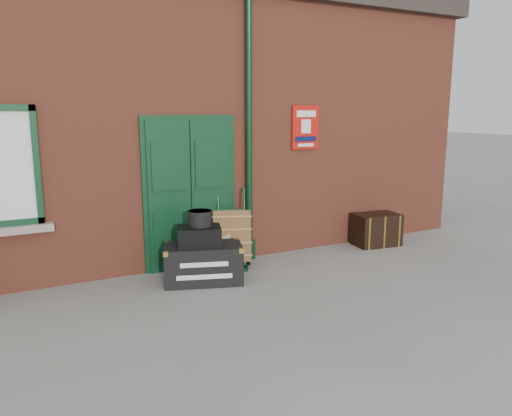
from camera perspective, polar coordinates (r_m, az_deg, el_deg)
ground at (r=6.50m, az=-0.18°, el=-9.87°), size 80.00×80.00×0.00m
station_building at (r=9.31m, az=-10.37°, el=9.94°), size 10.30×4.30×4.36m
houdini_trunk at (r=6.92m, az=-6.05°, el=-6.32°), size 1.18×0.89×0.53m
strongbox at (r=6.79m, az=-6.51°, el=-3.20°), size 0.68×0.58×0.26m
hatbox at (r=6.78m, az=-6.41°, el=-1.18°), size 0.40×0.40×0.21m
suitcase_back at (r=7.45m, az=-5.17°, el=-4.56°), size 0.42×0.51×0.64m
suitcase_front at (r=7.53m, az=-3.90°, el=-4.72°), size 0.38×0.46×0.55m
porter_trolley at (r=7.53m, az=-2.79°, el=-3.38°), size 0.74×0.77×1.15m
dark_trunk at (r=8.97m, az=13.57°, el=-2.40°), size 0.83×0.60×0.56m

